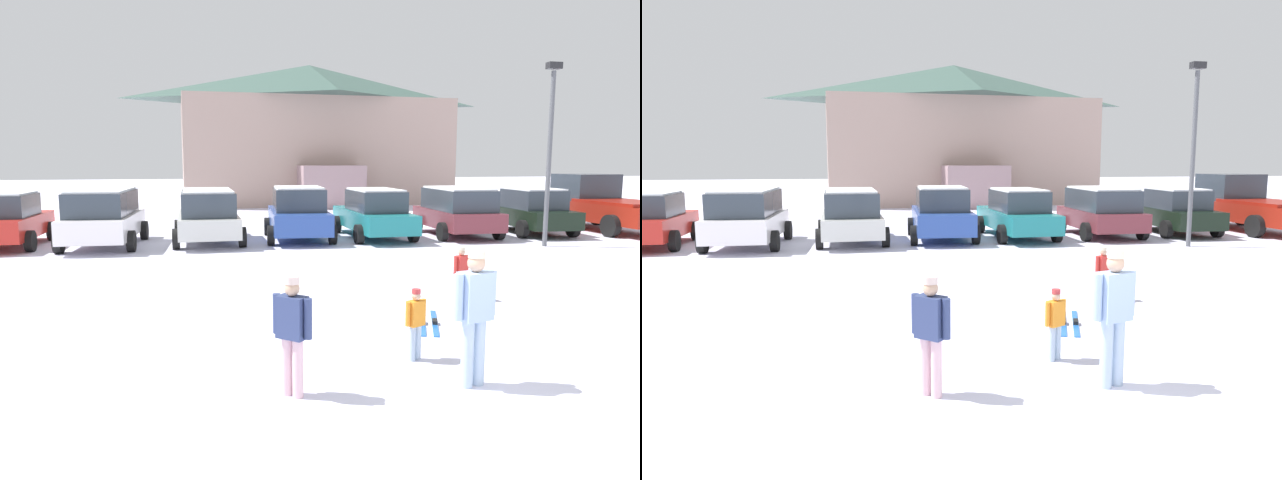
# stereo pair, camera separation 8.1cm
# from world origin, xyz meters

# --- Properties ---
(ground) EXTENTS (160.00, 160.00, 0.00)m
(ground) POSITION_xyz_m (0.00, 0.00, 0.00)
(ground) COLOR silver
(ski_lodge) EXTENTS (17.05, 11.95, 8.74)m
(ski_lodge) POSITION_xyz_m (3.95, 32.53, 4.42)
(ski_lodge) COLOR tan
(ski_lodge) RESTS_ON ground
(parked_red_sedan) EXTENTS (2.21, 4.04, 1.71)m
(parked_red_sedan) POSITION_xyz_m (-9.14, 14.87, 0.86)
(parked_red_sedan) COLOR red
(parked_red_sedan) RESTS_ON ground
(parked_white_suv) EXTENTS (2.42, 4.44, 1.80)m
(parked_white_suv) POSITION_xyz_m (-6.19, 14.40, 0.96)
(parked_white_suv) COLOR white
(parked_white_suv) RESTS_ON ground
(parked_silver_wagon) EXTENTS (2.27, 4.39, 1.75)m
(parked_silver_wagon) POSITION_xyz_m (-2.96, 14.58, 0.94)
(parked_silver_wagon) COLOR silver
(parked_silver_wagon) RESTS_ON ground
(parked_blue_hatchback) EXTENTS (2.45, 4.27, 1.81)m
(parked_blue_hatchback) POSITION_xyz_m (0.06, 14.59, 0.90)
(parked_blue_hatchback) COLOR #284898
(parked_blue_hatchback) RESTS_ON ground
(parked_teal_hatchback) EXTENTS (2.11, 4.79, 1.72)m
(parked_teal_hatchback) POSITION_xyz_m (2.73, 14.58, 0.86)
(parked_teal_hatchback) COLOR #1C7A7E
(parked_teal_hatchback) RESTS_ON ground
(parked_maroon_van) EXTENTS (2.38, 4.13, 1.74)m
(parked_maroon_van) POSITION_xyz_m (5.79, 14.38, 0.93)
(parked_maroon_van) COLOR maroon
(parked_maroon_van) RESTS_ON ground
(parked_black_sedan) EXTENTS (2.34, 4.35, 1.69)m
(parked_black_sedan) POSITION_xyz_m (8.78, 14.48, 0.84)
(parked_black_sedan) COLOR black
(parked_black_sedan) RESTS_ON ground
(pickup_truck) EXTENTS (2.60, 5.80, 2.15)m
(pickup_truck) POSITION_xyz_m (12.03, 14.91, 1.00)
(pickup_truck) COLOR maroon
(pickup_truck) RESTS_ON ground
(skier_child_in_red_jacket) EXTENTS (0.36, 0.24, 1.05)m
(skier_child_in_red_jacket) POSITION_xyz_m (1.66, 5.53, 0.59)
(skier_child_in_red_jacket) COLOR #E9B4C4
(skier_child_in_red_jacket) RESTS_ON ground
(skier_child_in_orange_jacket) EXTENTS (0.34, 0.23, 0.99)m
(skier_child_in_orange_jacket) POSITION_xyz_m (-0.44, 2.57, 0.56)
(skier_child_in_orange_jacket) COLOR #9CB2C9
(skier_child_in_orange_jacket) RESTS_ON ground
(skier_adult_in_blue_parka) EXTENTS (0.60, 0.34, 1.67)m
(skier_adult_in_blue_parka) POSITION_xyz_m (-0.09, 1.58, 0.94)
(skier_adult_in_blue_parka) COLOR #A1B9D5
(skier_adult_in_blue_parka) RESTS_ON ground
(skier_teen_in_navy_coat) EXTENTS (0.40, 0.39, 1.41)m
(skier_teen_in_navy_coat) POSITION_xyz_m (-2.26, 1.74, 0.79)
(skier_teen_in_navy_coat) COLOR beige
(skier_teen_in_navy_coat) RESTS_ON ground
(pair_of_skis) EXTENTS (0.82, 1.53, 0.08)m
(pair_of_skis) POSITION_xyz_m (0.44, 4.17, 0.02)
(pair_of_skis) COLOR blue
(pair_of_skis) RESTS_ON ground
(lamp_post) EXTENTS (0.44, 0.24, 5.64)m
(lamp_post) POSITION_xyz_m (7.42, 11.49, 3.17)
(lamp_post) COLOR #515459
(lamp_post) RESTS_ON ground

